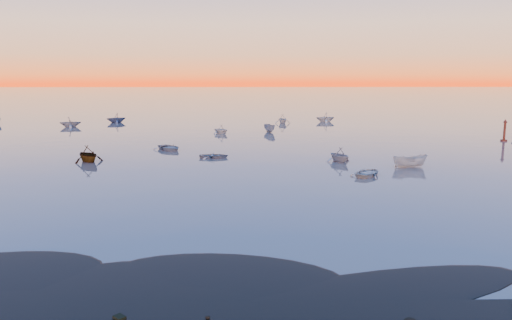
{
  "coord_description": "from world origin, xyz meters",
  "views": [
    {
      "loc": [
        -2.02,
        -23.14,
        9.68
      ],
      "look_at": [
        -0.87,
        28.0,
        0.98
      ],
      "focal_mm": 35.0,
      "sensor_mm": 36.0,
      "label": 1
    }
  ],
  "objects_px": {
    "boat_near_left": "(169,150)",
    "channel_marker": "(504,132)",
    "boat_near_right": "(339,162)",
    "boat_near_center": "(410,167)"
  },
  "relations": [
    {
      "from": "boat_near_left",
      "to": "boat_near_right",
      "type": "bearing_deg",
      "value": -60.32
    },
    {
      "from": "channel_marker",
      "to": "boat_near_center",
      "type": "bearing_deg",
      "value": -135.14
    },
    {
      "from": "boat_near_right",
      "to": "channel_marker",
      "type": "bearing_deg",
      "value": -173.49
    },
    {
      "from": "boat_near_right",
      "to": "boat_near_left",
      "type": "bearing_deg",
      "value": -49.63
    },
    {
      "from": "boat_near_center",
      "to": "channel_marker",
      "type": "relative_size",
      "value": 1.13
    },
    {
      "from": "boat_near_left",
      "to": "boat_near_right",
      "type": "xyz_separation_m",
      "value": [
        20.67,
        -9.34,
        0.0
      ]
    },
    {
      "from": "boat_near_center",
      "to": "boat_near_right",
      "type": "bearing_deg",
      "value": 56.69
    },
    {
      "from": "boat_near_center",
      "to": "boat_near_right",
      "type": "height_order",
      "value": "boat_near_center"
    },
    {
      "from": "boat_near_left",
      "to": "channel_marker",
      "type": "height_order",
      "value": "channel_marker"
    },
    {
      "from": "boat_near_right",
      "to": "channel_marker",
      "type": "xyz_separation_m",
      "value": [
        27.89,
        17.32,
        1.34
      ]
    }
  ]
}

